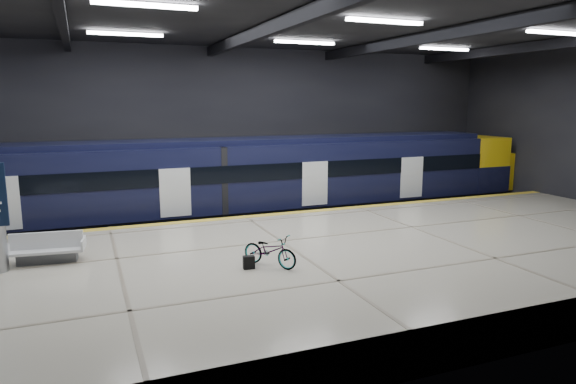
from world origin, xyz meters
TOP-DOWN VIEW (x-y plane):
  - ground at (0.00, 0.00)m, footprint 30.00×30.00m
  - room_shell at (-0.00, 0.00)m, footprint 30.10×16.10m
  - platform at (0.00, -2.50)m, footprint 30.00×11.00m
  - safety_strip at (0.00, 2.75)m, footprint 30.00×0.40m
  - rails at (0.00, 5.50)m, footprint 30.00×1.52m
  - train at (2.34, 5.50)m, footprint 29.40×2.84m
  - bench at (-6.79, -0.66)m, footprint 2.04×1.04m
  - bicycle at (-1.19, -3.27)m, footprint 1.45×1.69m
  - pannier_bag at (-1.79, -3.27)m, footprint 0.32×0.21m

SIDE VIEW (x-z plane):
  - ground at x=0.00m, z-range 0.00..0.00m
  - rails at x=0.00m, z-range 0.00..0.16m
  - platform at x=0.00m, z-range 0.00..1.10m
  - safety_strip at x=0.00m, z-range 1.10..1.11m
  - pannier_bag at x=-1.79m, z-range 1.10..1.45m
  - bench at x=-6.79m, z-range 0.97..1.83m
  - bicycle at x=-1.19m, z-range 1.10..1.98m
  - train at x=2.34m, z-range 0.16..3.95m
  - room_shell at x=0.00m, z-range 1.69..9.74m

